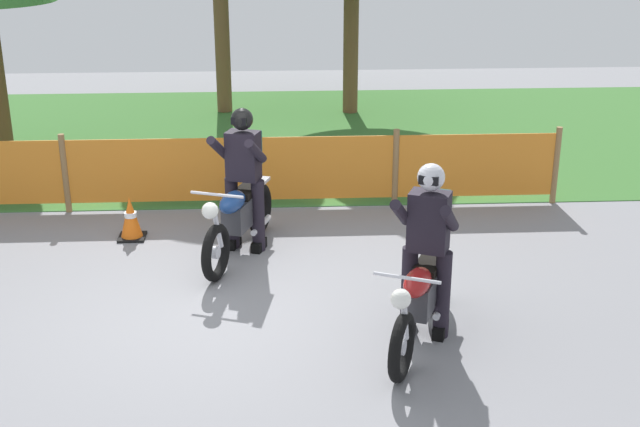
{
  "coord_description": "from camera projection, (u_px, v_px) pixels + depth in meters",
  "views": [
    {
      "loc": [
        0.58,
        -7.83,
        3.97
      ],
      "look_at": [
        1.01,
        0.23,
        0.9
      ],
      "focal_mm": 48.06,
      "sensor_mm": 36.0,
      "label": 1
    }
  ],
  "objects": [
    {
      "name": "traffic_cone",
      "position": [
        131.0,
        218.0,
        10.29
      ],
      "size": [
        0.32,
        0.32,
        0.53
      ],
      "color": "black",
      "rests_on": "ground"
    },
    {
      "name": "barrier_fence",
      "position": [
        232.0,
        170.0,
        11.15
      ],
      "size": [
        8.67,
        0.08,
        1.05
      ],
      "color": "olive",
      "rests_on": "ground"
    },
    {
      "name": "ground",
      "position": [
        222.0,
        307.0,
        8.69
      ],
      "size": [
        24.0,
        24.0,
        0.02
      ],
      "primitive_type": "cube",
      "color": "gray"
    },
    {
      "name": "motorcycle_trailing",
      "position": [
        239.0,
        218.0,
        9.73
      ],
      "size": [
        0.87,
        1.95,
        0.96
      ],
      "rotation": [
        0.0,
        0.0,
        -1.91
      ],
      "color": "black",
      "rests_on": "ground"
    },
    {
      "name": "rider_trailing",
      "position": [
        244.0,
        171.0,
        9.75
      ],
      "size": [
        0.67,
        0.77,
        1.69
      ],
      "rotation": [
        0.0,
        0.0,
        -1.91
      ],
      "color": "black",
      "rests_on": "ground"
    },
    {
      "name": "rider_lead",
      "position": [
        428.0,
        240.0,
        7.84
      ],
      "size": [
        0.68,
        0.78,
        1.69
      ],
      "rotation": [
        0.0,
        0.0,
        -1.97
      ],
      "color": "black",
      "rests_on": "ground"
    },
    {
      "name": "motorcycle_lead",
      "position": [
        421.0,
        299.0,
        7.82
      ],
      "size": [
        0.93,
        1.86,
        0.93
      ],
      "rotation": [
        0.0,
        0.0,
        -1.97
      ],
      "color": "black",
      "rests_on": "ground"
    },
    {
      "name": "grass_verge",
      "position": [
        242.0,
        137.0,
        14.58
      ],
      "size": [
        24.0,
        6.95,
        0.01
      ],
      "primitive_type": "cube",
      "color": "#386B2D",
      "rests_on": "ground"
    }
  ]
}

